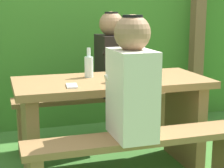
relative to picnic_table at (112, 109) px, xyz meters
name	(u,v)px	position (x,y,z in m)	size (l,w,h in m)	color
hedge_backdrop	(68,34)	(0.00, 1.65, 0.44)	(6.40, 0.93, 1.85)	#3B7526
pergola_post_right	(198,18)	(1.26, 0.99, 0.62)	(0.12, 0.12, 2.22)	brown
picnic_table	(112,109)	(0.00, 0.00, 0.00)	(1.40, 0.64, 0.71)	olive
bench_near	(139,157)	(0.00, -0.54, -0.15)	(1.40, 0.24, 0.47)	olive
bench_far	(94,110)	(0.00, 0.54, -0.15)	(1.40, 0.24, 0.47)	olive
person_white_shirt	(132,82)	(-0.05, -0.54, 0.31)	(0.25, 0.35, 0.72)	silver
person_black_coat	(111,57)	(0.16, 0.54, 0.31)	(0.25, 0.35, 0.72)	black
drinking_glass	(115,76)	(-0.02, -0.12, 0.27)	(0.07, 0.07, 0.09)	silver
bottle_left	(89,66)	(-0.14, 0.12, 0.31)	(0.06, 0.06, 0.22)	silver
bottle_right	(142,65)	(0.23, -0.01, 0.32)	(0.07, 0.07, 0.24)	silver
cell_phone	(72,86)	(-0.33, -0.16, 0.23)	(0.07, 0.14, 0.01)	silver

